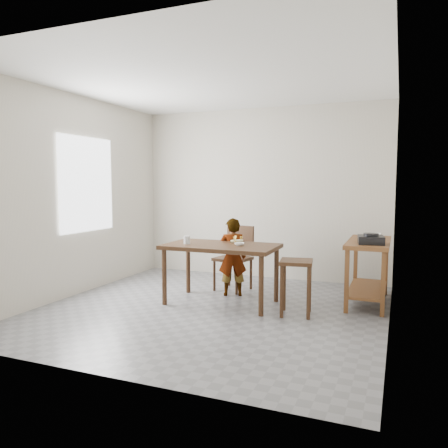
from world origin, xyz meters
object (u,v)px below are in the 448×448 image
at_px(dining_table, 221,274).
at_px(dining_chair, 233,258).
at_px(prep_counter, 368,272).
at_px(child, 232,257).
at_px(stool, 296,288).

bearing_deg(dining_table, dining_chair, 98.78).
bearing_deg(dining_chair, prep_counter, 12.84).
distance_m(dining_table, child, 0.44).
distance_m(dining_chair, stool, 1.38).
bearing_deg(dining_table, prep_counter, 22.15).
xyz_separation_m(prep_counter, dining_chair, (-1.83, 0.00, 0.05)).
xyz_separation_m(dining_table, dining_chair, (-0.11, 0.70, 0.08)).
height_order(dining_table, child, child).
xyz_separation_m(dining_chair, stool, (1.10, -0.83, -0.13)).
distance_m(prep_counter, dining_chair, 1.83).
height_order(child, dining_chair, child).
distance_m(prep_counter, child, 1.75).
height_order(prep_counter, dining_chair, dining_chair).
height_order(child, stool, child).
distance_m(prep_counter, stool, 1.11).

